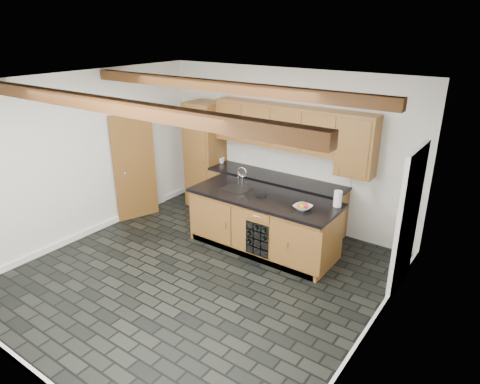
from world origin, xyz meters
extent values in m
plane|color=black|center=(0.00, 0.00, 0.00)|extent=(5.00, 5.00, 0.00)
plane|color=white|center=(0.00, 2.50, 1.40)|extent=(5.00, 0.00, 5.00)
plane|color=white|center=(-2.50, 0.00, 1.40)|extent=(0.00, 5.00, 5.00)
plane|color=white|center=(2.50, 0.00, 1.40)|extent=(0.00, 5.00, 5.00)
plane|color=white|center=(0.00, 0.00, 2.80)|extent=(5.00, 5.00, 0.00)
cube|color=#502E14|center=(0.00, -1.20, 2.70)|extent=(4.90, 0.15, 0.15)
cube|color=#502E14|center=(0.00, 0.60, 2.70)|extent=(4.90, 0.15, 0.15)
cube|color=white|center=(-2.48, 0.00, 0.05)|extent=(0.04, 5.00, 0.10)
cube|color=white|center=(2.48, 0.00, 0.05)|extent=(0.04, 5.00, 0.10)
cube|color=white|center=(0.00, -2.48, 0.05)|extent=(5.00, 0.04, 0.10)
cube|color=white|center=(-2.47, 1.30, 1.02)|extent=(0.06, 0.94, 2.04)
cube|color=#996331|center=(-2.32, 0.95, 1.00)|extent=(0.31, 0.77, 2.00)
cube|color=white|center=(2.47, 1.50, 1.02)|extent=(0.06, 0.98, 2.04)
cube|color=black|center=(2.50, 1.50, 1.00)|extent=(0.02, 0.86, 1.96)
cube|color=#996331|center=(-1.65, 2.20, 1.05)|extent=(0.65, 0.60, 2.10)
cube|color=#996331|center=(-0.02, 2.20, 0.44)|extent=(2.60, 0.60, 0.88)
cube|color=black|center=(-0.02, 2.20, 0.91)|extent=(2.64, 0.62, 0.05)
cube|color=white|center=(-0.02, 2.49, 1.19)|extent=(2.60, 0.02, 0.52)
cube|color=#996331|center=(-0.12, 2.33, 1.83)|extent=(2.40, 0.35, 0.75)
cube|color=#996331|center=(1.38, 2.33, 1.70)|extent=(0.60, 0.35, 1.00)
cube|color=#996331|center=(0.30, 1.30, 0.44)|extent=(2.40, 0.90, 0.88)
cube|color=black|center=(0.30, 1.30, 0.91)|extent=(2.46, 0.96, 0.05)
cube|color=#996331|center=(-0.42, 0.84, 0.48)|extent=(0.80, 0.02, 0.70)
cube|color=#996331|center=(1.25, 0.84, 0.48)|extent=(0.60, 0.02, 0.70)
cube|color=black|center=(0.48, 0.99, 0.40)|extent=(0.42, 0.30, 0.56)
cylinder|color=black|center=(0.48, 0.95, 0.61)|extent=(0.07, 0.26, 0.07)
cylinder|color=black|center=(0.62, 0.95, 0.61)|extent=(0.07, 0.26, 0.07)
cylinder|color=black|center=(0.34, 0.95, 0.33)|extent=(0.07, 0.26, 0.07)
cylinder|color=black|center=(0.34, 0.95, 0.47)|extent=(0.07, 0.26, 0.07)
cylinder|color=black|center=(0.62, 0.95, 0.47)|extent=(0.07, 0.26, 0.07)
cube|color=black|center=(-0.25, 1.30, 0.93)|extent=(0.45, 0.40, 0.02)
cylinder|color=silver|center=(-0.25, 1.48, 1.03)|extent=(0.02, 0.02, 0.20)
torus|color=silver|center=(-0.25, 1.48, 1.17)|extent=(0.18, 0.02, 0.18)
cylinder|color=silver|center=(-0.33, 1.48, 0.97)|extent=(0.02, 0.02, 0.08)
cylinder|color=silver|center=(-0.17, 1.48, 0.97)|extent=(0.02, 0.02, 0.08)
cube|color=black|center=(0.25, 1.28, 0.95)|extent=(0.17, 0.13, 0.03)
cylinder|color=black|center=(0.25, 1.28, 0.97)|extent=(0.10, 0.10, 0.01)
imported|color=beige|center=(1.05, 1.19, 0.96)|extent=(0.29, 0.29, 0.06)
sphere|color=red|center=(1.10, 1.19, 1.00)|extent=(0.07, 0.07, 0.07)
sphere|color=#D84313|center=(1.07, 1.24, 1.00)|extent=(0.07, 0.07, 0.07)
sphere|color=#578323|center=(1.01, 1.22, 1.00)|extent=(0.07, 0.07, 0.07)
sphere|color=#D64D20|center=(1.01, 1.16, 1.00)|extent=(0.07, 0.07, 0.07)
sphere|color=gold|center=(1.06, 1.14, 1.00)|extent=(0.07, 0.07, 0.07)
cylinder|color=white|center=(1.42, 1.59, 1.05)|extent=(0.12, 0.12, 0.25)
imported|color=white|center=(-1.30, 2.27, 0.98)|extent=(0.15, 0.15, 0.11)
camera|label=1|loc=(3.64, -4.06, 3.51)|focal=32.00mm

